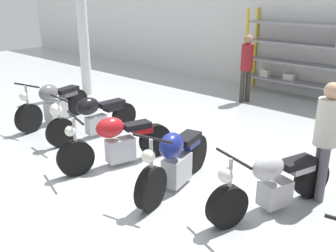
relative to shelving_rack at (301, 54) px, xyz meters
The scene contains 11 objects.
ground_plane 6.22m from the shelving_rack, 86.83° to the right, with size 30.00×30.00×0.00m, color #B2B7B7.
back_wall 0.77m from the shelving_rack, 47.51° to the left, with size 30.00×0.08×3.60m.
shelving_rack is the anchor object (origin of this frame).
support_pillar 6.02m from the shelving_rack, 139.94° to the right, with size 0.28×0.28×3.60m.
motorcycle_grey 6.63m from the shelving_rack, 117.41° to the right, with size 0.81×2.04×1.03m.
motorcycle_black 6.08m from the shelving_rack, 105.88° to the right, with size 0.68×2.08×0.97m.
motorcycle_red 6.36m from the shelving_rack, 92.49° to the right, with size 0.89×2.03×0.99m.
motorcycle_blue 6.34m from the shelving_rack, 81.09° to the right, with size 0.73×1.97×1.04m.
motorcycle_silver 6.31m from the shelving_rack, 67.91° to the right, with size 0.92×2.04×0.96m.
person_browsing 5.72m from the shelving_rack, 61.96° to the right, with size 0.45×0.45×1.71m.
person_near_rack 1.65m from the shelving_rack, 119.79° to the right, with size 0.42×0.42×1.78m.
Camera 1 is at (4.02, -3.90, 2.82)m, focal length 40.00 mm.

